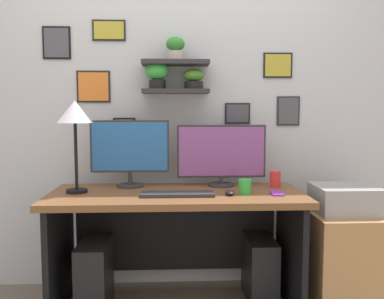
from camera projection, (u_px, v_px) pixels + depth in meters
The scene contains 14 objects.
back_wall_assembly at pixel (175, 97), 3.04m from camera, with size 4.40×0.24×2.70m.
desk at pixel (176, 223), 2.74m from camera, with size 1.58×0.68×0.75m.
monitor_left at pixel (130, 150), 2.84m from camera, with size 0.52×0.18×0.44m.
monitor_right at pixel (221, 154), 2.87m from camera, with size 0.60×0.18×0.41m.
keyboard at pixel (177, 194), 2.56m from camera, with size 0.44×0.14×0.02m, color #2D2D33.
computer_mouse at pixel (230, 193), 2.58m from camera, with size 0.06×0.09×0.03m, color black.
desk_lamp at pixel (75, 117), 2.61m from camera, with size 0.22×0.22×0.57m.
cell_phone at pixel (277, 193), 2.61m from camera, with size 0.07×0.14×0.01m, color purple.
coffee_mug at pixel (245, 187), 2.61m from camera, with size 0.08×0.08×0.09m, color green.
water_cup at pixel (275, 179), 2.82m from camera, with size 0.07×0.07×0.11m, color red.
drawer_cabinet at pixel (343, 260), 2.72m from camera, with size 0.44×0.50×0.62m, color tan.
printer at pixel (345, 199), 2.69m from camera, with size 0.38×0.34×0.17m, color #9E9EA3.
computer_tower_left at pixel (95, 277), 2.65m from camera, with size 0.18×0.40×0.45m, color black.
computer_tower_right at pixel (260, 269), 2.84m from camera, with size 0.18×0.40×0.42m, color black.
Camera 1 is at (-0.03, -2.63, 1.27)m, focal length 39.99 mm.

